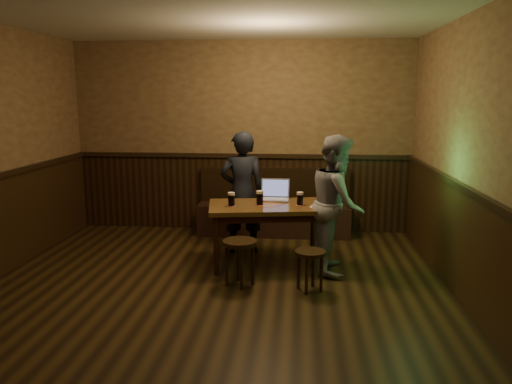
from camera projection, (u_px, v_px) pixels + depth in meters
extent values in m
cube|color=black|center=(205.00, 311.00, 4.74)|extent=(5.00, 6.00, 0.02)
cube|color=olive|center=(241.00, 137.00, 7.42)|extent=(5.00, 0.02, 2.80)
cube|color=olive|center=(11.00, 293.00, 1.53)|extent=(5.00, 0.02, 2.80)
cube|color=olive|center=(492.00, 167.00, 4.26)|extent=(0.02, 6.00, 2.80)
cube|color=black|center=(242.00, 193.00, 7.55)|extent=(4.98, 0.04, 1.10)
cube|color=black|center=(480.00, 262.00, 4.42)|extent=(0.04, 5.98, 1.10)
cube|color=black|center=(241.00, 156.00, 7.41)|extent=(4.98, 0.06, 0.06)
cube|color=black|center=(482.00, 198.00, 4.31)|extent=(0.06, 5.98, 0.06)
cube|color=black|center=(274.00, 219.00, 7.31)|extent=(2.20, 0.50, 0.45)
cube|color=black|center=(275.00, 185.00, 7.41)|extent=(2.20, 0.10, 0.50)
cube|color=#533317|center=(268.00, 207.00, 5.89)|extent=(1.49, 1.00, 0.05)
cube|color=black|center=(268.00, 213.00, 5.91)|extent=(1.35, 0.86, 0.08)
cube|color=maroon|center=(268.00, 204.00, 5.89)|extent=(0.36, 0.36, 0.00)
cylinder|color=black|center=(216.00, 246.00, 5.61)|extent=(0.07, 0.07, 0.69)
cylinder|color=black|center=(217.00, 231.00, 6.23)|extent=(0.07, 0.07, 0.69)
cylinder|color=black|center=(323.00, 243.00, 5.70)|extent=(0.07, 0.07, 0.69)
cylinder|color=black|center=(313.00, 229.00, 6.31)|extent=(0.07, 0.07, 0.69)
cylinder|color=black|center=(240.00, 242.00, 5.27)|extent=(0.45, 0.45, 0.04)
cylinder|color=black|center=(253.00, 263.00, 5.34)|extent=(0.04, 0.04, 0.48)
cylinder|color=black|center=(238.00, 260.00, 5.45)|extent=(0.04, 0.04, 0.48)
cylinder|color=black|center=(227.00, 265.00, 5.29)|extent=(0.04, 0.04, 0.48)
cylinder|color=black|center=(242.00, 268.00, 5.18)|extent=(0.04, 0.04, 0.48)
cylinder|color=black|center=(310.00, 253.00, 5.14)|extent=(0.40, 0.40, 0.04)
cylinder|color=black|center=(321.00, 273.00, 5.13)|extent=(0.03, 0.03, 0.41)
cylinder|color=black|center=(313.00, 268.00, 5.29)|extent=(0.03, 0.03, 0.41)
cylinder|color=black|center=(299.00, 270.00, 5.22)|extent=(0.03, 0.03, 0.41)
cylinder|color=black|center=(307.00, 275.00, 5.06)|extent=(0.03, 0.03, 0.41)
cylinder|color=maroon|center=(231.00, 206.00, 5.80)|extent=(0.11, 0.11, 0.00)
cylinder|color=silver|center=(231.00, 206.00, 5.80)|extent=(0.09, 0.09, 0.00)
cylinder|color=black|center=(231.00, 200.00, 5.79)|extent=(0.08, 0.08, 0.13)
cylinder|color=beige|center=(231.00, 194.00, 5.78)|extent=(0.08, 0.08, 0.03)
cylinder|color=maroon|center=(260.00, 205.00, 5.87)|extent=(0.11, 0.11, 0.00)
cylinder|color=silver|center=(260.00, 204.00, 5.87)|extent=(0.09, 0.09, 0.00)
cylinder|color=black|center=(260.00, 199.00, 5.86)|extent=(0.08, 0.08, 0.13)
cylinder|color=beige|center=(260.00, 192.00, 5.84)|extent=(0.08, 0.08, 0.03)
cylinder|color=maroon|center=(300.00, 205.00, 5.85)|extent=(0.10, 0.10, 0.00)
cylinder|color=silver|center=(300.00, 205.00, 5.85)|extent=(0.09, 0.09, 0.00)
cylinder|color=black|center=(300.00, 200.00, 5.84)|extent=(0.08, 0.08, 0.12)
cylinder|color=beige|center=(300.00, 193.00, 5.82)|extent=(0.08, 0.08, 0.03)
cube|color=silver|center=(274.00, 200.00, 6.13)|extent=(0.36, 0.26, 0.02)
cube|color=#B2B2B7|center=(274.00, 199.00, 6.13)|extent=(0.33, 0.21, 0.00)
cube|color=silver|center=(275.00, 188.00, 6.23)|extent=(0.36, 0.09, 0.23)
cube|color=#5964A6|center=(275.00, 188.00, 6.21)|extent=(0.32, 0.07, 0.20)
cube|color=silver|center=(320.00, 207.00, 5.77)|extent=(0.25, 0.20, 0.00)
imported|color=black|center=(242.00, 192.00, 6.39)|extent=(0.63, 0.46, 1.57)
imported|color=gray|center=(337.00, 204.00, 5.69)|extent=(0.64, 0.80, 1.58)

